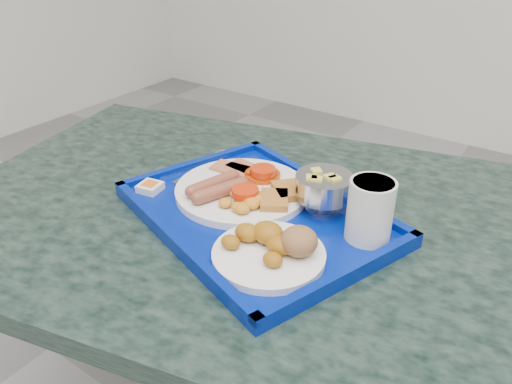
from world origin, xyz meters
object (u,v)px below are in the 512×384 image
table (250,286)px  fruit_bowl (324,187)px  juice_cup (370,209)px  bread_plate (273,248)px  tray (256,215)px  main_plate (244,189)px

table → fruit_bowl: 0.28m
table → juice_cup: bearing=4.1°
bread_plate → fruit_bowl: size_ratio=1.73×
table → tray: size_ratio=2.39×
table → main_plate: bearing=150.7°
table → fruit_bowl: (0.12, 0.05, 0.24)m
fruit_bowl → tray: bearing=-140.5°
main_plate → fruit_bowl: size_ratio=2.48×
table → bread_plate: 0.28m
main_plate → juice_cup: 0.25m
table → fruit_bowl: bearing=23.2°
juice_cup → tray: bearing=-168.6°
table → tray: tray is taller
tray → juice_cup: juice_cup is taller
tray → juice_cup: (0.19, 0.04, 0.06)m
table → juice_cup: juice_cup is taller
tray → bread_plate: bread_plate is taller
tray → bread_plate: (0.10, -0.09, 0.02)m
fruit_bowl → main_plate: bearing=-164.5°
table → main_plate: main_plate is taller
fruit_bowl → juice_cup: bearing=-19.6°
bread_plate → fruit_bowl: (-0.01, 0.17, 0.03)m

